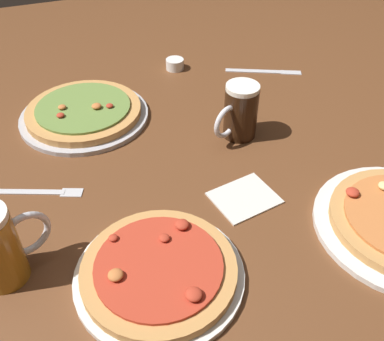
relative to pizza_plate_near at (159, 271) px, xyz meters
The scene contains 8 objects.
ground_plane 0.27m from the pizza_plate_near, 56.89° to the left, with size 2.40×2.40×0.03m, color brown.
pizza_plate_near is the anchor object (origin of this frame).
pizza_plate_far 0.53m from the pizza_plate_near, 93.11° to the left, with size 0.32×0.32×0.05m.
beer_mug_dark 0.45m from the pizza_plate_near, 47.10° to the left, with size 0.13×0.08×0.13m.
ramekin_sauce 0.76m from the pizza_plate_near, 68.71° to the left, with size 0.05×0.05×0.03m, color white.
napkin_folded 0.25m from the pizza_plate_near, 28.97° to the left, with size 0.12×0.10×0.01m, color silver.
fork_left 0.35m from the pizza_plate_near, 122.34° to the left, with size 0.23×0.11×0.01m.
knife_right 0.78m from the pizza_plate_near, 48.84° to the left, with size 0.21×0.11×0.01m.
Camera 1 is at (-0.25, -0.66, 0.62)m, focal length 40.93 mm.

